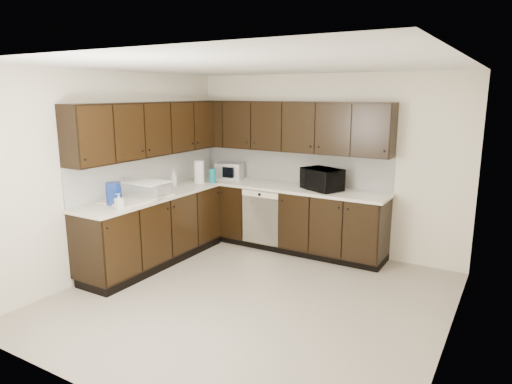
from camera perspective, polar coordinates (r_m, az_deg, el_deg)
floor at (r=5.20m, az=-0.61°, el=-13.21°), size 4.00×4.00×0.00m
ceiling at (r=4.70m, az=-0.68°, el=15.50°), size 4.00×4.00×0.00m
wall_back at (r=6.56m, az=8.46°, el=3.51°), size 4.00×0.02×2.50m
wall_left at (r=6.06m, az=-17.07°, el=2.37°), size 0.02×4.00×2.50m
wall_right at (r=4.15m, az=23.72°, el=-2.53°), size 0.02×4.00×2.50m
wall_front at (r=3.30m, az=-19.00°, el=-5.79°), size 4.00×0.02×2.50m
lower_cabinets at (r=6.43m, az=-3.19°, el=-4.20°), size 3.00×2.80×0.90m
countertop at (r=6.30m, az=-3.27°, el=0.22°), size 3.03×2.83×0.04m
backsplash at (r=6.54m, az=-3.80°, el=2.97°), size 3.00×2.80×0.48m
upper_cabinets at (r=6.31m, az=-3.59°, el=8.03°), size 3.00×2.80×0.70m
dishwasher at (r=6.48m, az=0.53°, el=-2.82°), size 0.58×0.04×0.78m
sink at (r=5.89m, az=-14.83°, el=-1.43°), size 0.54×0.82×0.42m
microwave at (r=6.26m, az=8.21°, el=1.59°), size 0.63×0.55×0.29m
soap_bottle_a at (r=5.42m, az=-16.75°, el=-1.11°), size 0.10×0.10×0.18m
soap_bottle_b at (r=6.52m, az=-10.23°, el=1.70°), size 0.11×0.11×0.24m
toaster_oven at (r=7.04m, az=-3.30°, el=2.68°), size 0.45×0.38×0.25m
storage_bin at (r=5.94m, az=-13.54°, el=0.30°), size 0.58×0.49×0.20m
blue_pitcher at (r=5.65m, az=-17.39°, el=-0.18°), size 0.22×0.22×0.26m
teal_tumbler at (r=6.74m, az=-5.47°, el=2.03°), size 0.11×0.11×0.20m
paper_towel_roll at (r=6.73m, az=-7.11°, el=2.51°), size 0.15×0.15×0.33m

